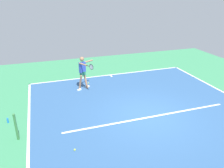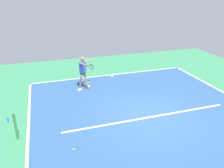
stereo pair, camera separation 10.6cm
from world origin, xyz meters
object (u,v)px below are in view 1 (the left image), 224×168
object	(u,v)px
net_post	(16,127)
tennis_ball_centre_court	(75,150)
tennis_ball_by_sideline	(88,83)
tennis_player	(83,71)
water_bottle	(8,121)

from	to	relation	value
net_post	tennis_ball_centre_court	xyz separation A→B (m)	(-1.87, 1.29, -0.50)
tennis_ball_centre_court	tennis_ball_by_sideline	distance (m)	6.02
tennis_player	tennis_ball_by_sideline	size ratio (longest dim) A/B	28.15
tennis_player	water_bottle	bearing A→B (deg)	4.86
tennis_ball_by_sideline	tennis_player	bearing A→B (deg)	58.37
tennis_player	tennis_ball_centre_court	world-z (taller)	tennis_player
tennis_player	tennis_ball_centre_court	xyz separation A→B (m)	(1.38, 5.07, -1.05)
net_post	tennis_player	xyz separation A→B (m)	(-3.25, -3.79, 0.54)
net_post	tennis_ball_centre_court	distance (m)	2.33
tennis_ball_centre_court	water_bottle	bearing A→B (deg)	-48.32
net_post	tennis_ball_centre_court	world-z (taller)	net_post
net_post	water_bottle	size ratio (longest dim) A/B	4.86
net_post	tennis_ball_centre_court	size ratio (longest dim) A/B	16.21
water_bottle	net_post	bearing A→B (deg)	109.06
tennis_ball_by_sideline	net_post	bearing A→B (deg)	50.58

